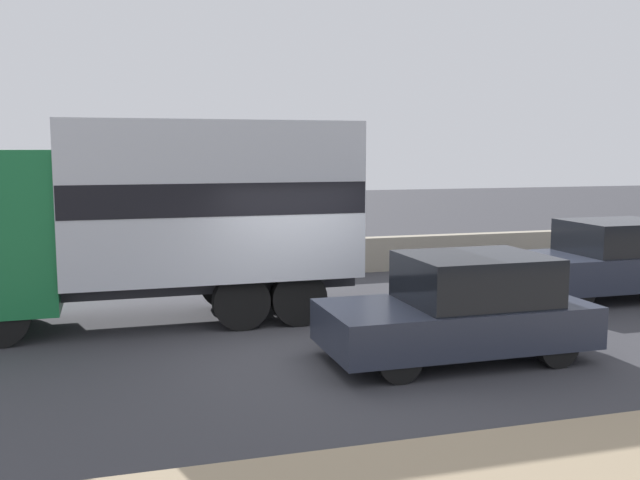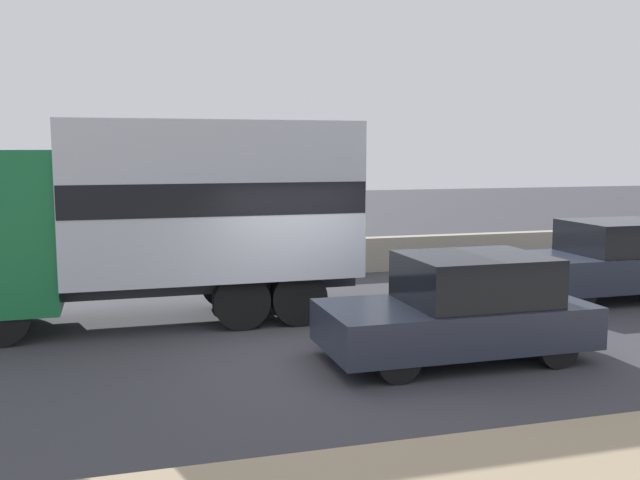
{
  "view_description": "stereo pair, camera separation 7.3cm",
  "coord_description": "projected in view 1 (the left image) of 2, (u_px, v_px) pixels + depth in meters",
  "views": [
    {
      "loc": [
        -2.98,
        -9.95,
        3.04
      ],
      "look_at": [
        0.25,
        0.91,
        1.59
      ],
      "focal_mm": 40.0,
      "sensor_mm": 36.0,
      "label": 1
    },
    {
      "loc": [
        -2.91,
        -9.97,
        3.04
      ],
      "look_at": [
        0.25,
        0.91,
        1.59
      ],
      "focal_mm": 40.0,
      "sensor_mm": 36.0,
      "label": 2
    }
  ],
  "objects": [
    {
      "name": "stone_wall_backdrop",
      "position": [
        242.0,
        260.0,
        16.89
      ],
      "size": [
        60.0,
        0.35,
        0.85
      ],
      "color": "#A39984",
      "rests_on": "ground_plane"
    },
    {
      "name": "box_truck",
      "position": [
        169.0,
        210.0,
        12.4
      ],
      "size": [
        6.83,
        2.34,
        3.51
      ],
      "rotation": [
        0.0,
        0.0,
        3.14
      ],
      "color": "#196B38",
      "rests_on": "ground_plane"
    },
    {
      "name": "car_hatchback",
      "position": [
        461.0,
        309.0,
        10.34
      ],
      "size": [
        3.85,
        1.8,
        1.52
      ],
      "rotation": [
        0.0,
        0.0,
        3.14
      ],
      "color": "#282D3D",
      "rests_on": "ground_plane"
    },
    {
      "name": "car_sedan_second",
      "position": [
        608.0,
        260.0,
        14.51
      ],
      "size": [
        3.88,
        1.83,
        1.59
      ],
      "rotation": [
        0.0,
        0.0,
        3.14
      ],
      "color": "#282D3D",
      "rests_on": "ground_plane"
    },
    {
      "name": "ground_plane",
      "position": [
        321.0,
        353.0,
        10.69
      ],
      "size": [
        80.0,
        80.0,
        0.0
      ],
      "primitive_type": "plane",
      "color": "#38383D"
    }
  ]
}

